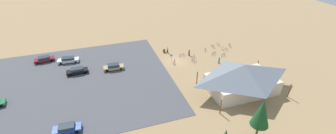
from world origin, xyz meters
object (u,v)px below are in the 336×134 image
Objects in this scene: bike_pavilion at (243,77)px; bicycle_white_lone_west at (193,57)px; car_white_front_row at (68,60)px; visitor_crossing_yard at (219,60)px; car_blue_end_stall at (67,128)px; visitor_at_bikes at (189,52)px; lot_sign at (171,57)px; bicycle_black_back_row at (214,53)px; bicycle_red_near_sign at (223,55)px; bicycle_orange_yard_center at (230,45)px; bicycle_purple_yard_front at (194,61)px; car_maroon_far_end at (44,59)px; visitor_near_lot at (167,50)px; bicycle_teal_yard_right at (225,49)px; bicycle_green_front_row at (213,47)px; bicycle_blue_yard_left at (182,55)px; bicycle_yellow_mid_cluster at (205,49)px; car_tan_aisle_side at (114,67)px; pine_center at (262,113)px; trash_bin at (164,51)px; car_black_back_corner at (77,71)px; bicycle_purple_edge_north at (174,62)px; bicycle_silver_trailside at (218,45)px.

bike_pavilion is 15.92m from bicycle_white_lone_west.
visitor_crossing_yard reaches higher than car_white_front_row.
car_blue_end_stall is 2.57× the size of visitor_at_bikes.
lot_sign reaches higher than bicycle_black_back_row.
bicycle_red_near_sign reaches higher than bicycle_orange_yard_center.
lot_sign reaches higher than bicycle_purple_yard_front.
bicycle_purple_yard_front is 35.92m from car_maroon_far_end.
visitor_near_lot is at bearing -26.45° from bicycle_red_near_sign.
bike_pavilion is 10.55× the size of bicycle_teal_yard_right.
car_blue_end_stall is (36.35, 20.11, 0.33)m from bicycle_green_front_row.
bicycle_blue_yard_left is 11.94m from bicycle_teal_yard_right.
car_tan_aisle_side reaches higher than bicycle_yellow_mid_cluster.
visitor_at_bikes reaches higher than car_maroon_far_end.
bicycle_purple_yard_front is 0.82× the size of bicycle_blue_yard_left.
pine_center reaches higher than car_maroon_far_end.
trash_bin is 0.20× the size of car_black_back_corner.
bicycle_blue_yard_left is at bearing 167.89° from car_white_front_row.
car_black_back_corner is (26.43, -3.59, 0.35)m from bicycle_purple_yard_front.
bicycle_purple_yard_front is at bearing 20.88° from bicycle_orange_yard_center.
bicycle_purple_edge_north is at bearing 87.97° from visitor_near_lot.
pine_center is at bearing 77.89° from bicycle_yellow_mid_cluster.
car_white_front_row is at bearing -5.39° from trash_bin.
bicycle_white_lone_west reaches higher than bicycle_teal_yard_right.
car_blue_end_stall is 18.00m from car_black_back_corner.
bicycle_white_lone_west is 30.13m from car_white_front_row.
bicycle_purple_edge_north is (4.54, -1.25, 0.01)m from bicycle_purple_yard_front.
bike_pavilion is 17.27m from bicycle_purple_edge_north.
bicycle_black_back_row is at bearing 165.11° from visitor_at_bikes.
bicycle_teal_yard_right is 0.87× the size of bicycle_black_back_row.
bicycle_purple_yard_front is at bearing 41.72° from bicycle_yellow_mid_cluster.
bicycle_green_front_row is at bearing -10.64° from bicycle_orange_yard_center.
visitor_near_lot is at bearing -23.77° from bicycle_black_back_row.
car_maroon_far_end is 2.70× the size of visitor_at_bikes.
bicycle_black_back_row is at bearing -177.46° from bicycle_white_lone_west.
visitor_at_bikes is (12.50, 1.18, 0.52)m from bicycle_orange_yard_center.
pine_center is at bearing 97.82° from bicycle_purple_edge_north.
bicycle_white_lone_west is (3.31, -15.32, -2.80)m from bike_pavilion.
bicycle_black_back_row is at bearing -40.12° from bicycle_red_near_sign.
bicycle_yellow_mid_cluster is at bearing -17.79° from bicycle_teal_yard_right.
lot_sign is 0.48× the size of car_maroon_far_end.
car_blue_end_stall is at bearing 28.95° from bicycle_green_front_row.
car_black_back_corner reaches higher than bicycle_white_lone_west.
trash_bin is at bearing -43.83° from bicycle_white_lone_west.
bike_pavilion is 22.14m from visitor_near_lot.
bicycle_white_lone_west is 12.54m from bicycle_orange_yard_center.
visitor_near_lot is (8.35, -20.37, -2.31)m from bike_pavilion.
bicycle_green_front_row is 2.12m from bicycle_silver_trailside.
bicycle_black_back_row is at bearing 24.05° from bicycle_orange_yard_center.
bike_pavilion is at bearing -178.51° from car_blue_end_stall.
car_white_front_row reaches higher than car_maroon_far_end.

